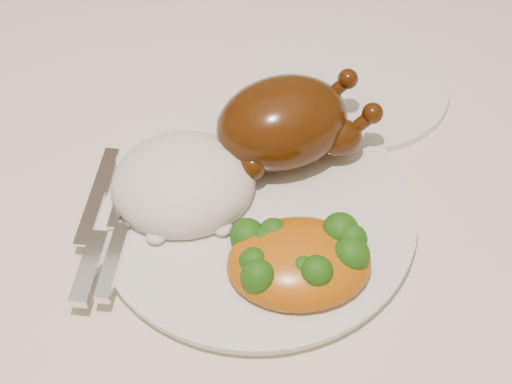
{
  "coord_description": "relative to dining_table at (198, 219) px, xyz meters",
  "views": [
    {
      "loc": [
        0.03,
        -0.47,
        1.26
      ],
      "look_at": [
        0.06,
        -0.08,
        0.8
      ],
      "focal_mm": 50.0,
      "sensor_mm": 36.0,
      "label": 1
    }
  ],
  "objects": [
    {
      "name": "side_plate",
      "position": [
        0.17,
        0.08,
        0.11
      ],
      "size": [
        0.23,
        0.23,
        0.01
      ],
      "primitive_type": "cylinder",
      "rotation": [
        0.0,
        0.0,
        -0.22
      ],
      "color": "white",
      "rests_on": "tablecloth"
    },
    {
      "name": "rice_mound",
      "position": [
        -0.01,
        -0.06,
        0.13
      ],
      "size": [
        0.14,
        0.13,
        0.07
      ],
      "rotation": [
        0.0,
        0.0,
        0.09
      ],
      "color": "white",
      "rests_on": "dinner_plate"
    },
    {
      "name": "roast_chicken",
      "position": [
        0.09,
        -0.01,
        0.15
      ],
      "size": [
        0.16,
        0.13,
        0.08
      ],
      "rotation": [
        0.0,
        0.0,
        0.31
      ],
      "color": "#4B2108",
      "rests_on": "dinner_plate"
    },
    {
      "name": "dinner_plate",
      "position": [
        0.06,
        -0.08,
        0.11
      ],
      "size": [
        0.3,
        0.3,
        0.01
      ],
      "primitive_type": "cylinder",
      "rotation": [
        0.0,
        0.0,
        0.08
      ],
      "color": "white",
      "rests_on": "tablecloth"
    },
    {
      "name": "dining_table",
      "position": [
        0.0,
        0.0,
        0.0
      ],
      "size": [
        1.6,
        0.9,
        0.76
      ],
      "color": "brown",
      "rests_on": "floor"
    },
    {
      "name": "cutlery",
      "position": [
        -0.07,
        -0.11,
        0.12
      ],
      "size": [
        0.05,
        0.17,
        0.01
      ],
      "rotation": [
        0.0,
        0.0,
        -0.18
      ],
      "color": "silver",
      "rests_on": "dinner_plate"
    },
    {
      "name": "mac_and_cheese",
      "position": [
        0.09,
        -0.14,
        0.13
      ],
      "size": [
        0.12,
        0.09,
        0.05
      ],
      "rotation": [
        0.0,
        0.0,
        -0.01
      ],
      "color": "#CD550D",
      "rests_on": "dinner_plate"
    },
    {
      "name": "tablecloth",
      "position": [
        0.0,
        0.0,
        0.07
      ],
      "size": [
        1.73,
        1.03,
        0.18
      ],
      "color": "#ECE4CB",
      "rests_on": "dining_table"
    }
  ]
}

